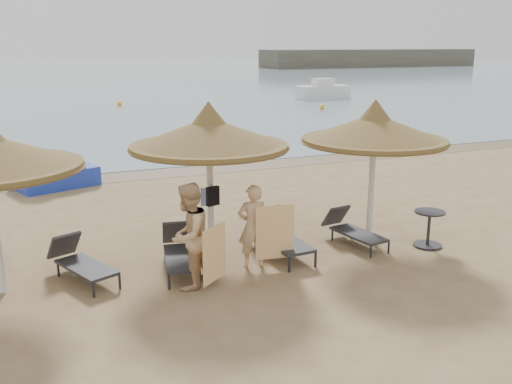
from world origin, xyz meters
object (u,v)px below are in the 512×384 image
lounger_far_left (80,261)px  lounger_near_left (180,250)px  palapa_right (374,129)px  lounger_near_right (277,234)px  lounger_far_right (352,229)px  person_left (189,228)px  palapa_center (209,134)px  side_table (429,230)px  pedal_boat (55,174)px  person_right (253,220)px

lounger_far_left → lounger_near_left: bearing=-29.5°
palapa_right → lounger_near_right: size_ratio=1.58×
lounger_far_right → person_left: bearing=-176.6°
palapa_right → lounger_far_right: palapa_right is taller
lounger_far_left → palapa_center: bearing=-17.7°
lounger_near_left → side_table: size_ratio=2.40×
palapa_center → lounger_far_left: bearing=-174.8°
palapa_right → lounger_near_left: size_ratio=1.66×
lounger_far_right → person_left: person_left is taller
lounger_near_right → person_left: bearing=-158.9°
lounger_near_left → lounger_far_right: 3.79m
side_table → palapa_right: bearing=137.1°
palapa_center → pedal_boat: size_ratio=1.23×
lounger_far_left → person_left: 2.23m
side_table → person_left: bearing=-179.0°
lounger_far_right → palapa_right: bearing=-0.4°
lounger_far_left → side_table: 7.11m
person_left → palapa_right: bearing=147.3°
palapa_center → side_table: palapa_center is taller
lounger_near_right → side_table: 3.25m
palapa_right → person_right: palapa_right is taller
palapa_right → lounger_near_left: bearing=-179.5°
lounger_near_left → palapa_center: bearing=41.0°
lounger_near_left → person_left: bearing=-83.3°
palapa_right → side_table: (0.92, -0.85, -2.09)m
side_table → person_right: bearing=174.8°
palapa_center → lounger_near_left: size_ratio=1.69×
palapa_center → pedal_boat: 7.92m
lounger_far_left → side_table: side_table is taller
side_table → palapa_center: bearing=164.0°
palapa_center → side_table: size_ratio=4.06×
person_left → person_right: bearing=152.8°
lounger_near_left → lounger_far_right: lounger_near_left is taller
pedal_boat → lounger_far_right: bearing=-73.0°
lounger_near_right → lounger_far_right: (1.71, -0.11, -0.06)m
palapa_right → lounger_near_left: (-4.28, -0.04, -2.09)m
lounger_far_left → lounger_far_right: (5.62, -0.25, -0.01)m
pedal_boat → lounger_near_left: bearing=-95.8°
person_right → pedal_boat: (-3.14, 8.10, -0.56)m
person_right → person_left: bearing=27.6°
person_left → pedal_boat: bearing=-123.4°
person_left → pedal_boat: (-1.75, 8.54, -0.71)m
side_table → person_right: size_ratio=0.41×
lounger_near_left → lounger_near_right: size_ratio=0.95×
person_right → pedal_boat: bearing=-58.9°
palapa_center → lounger_near_right: 2.50m
palapa_center → side_table: 5.07m
palapa_right → lounger_near_right: (-2.21, 0.03, -2.06)m
palapa_center → lounger_far_right: size_ratio=1.86×
lounger_near_right → person_right: size_ratio=1.04×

